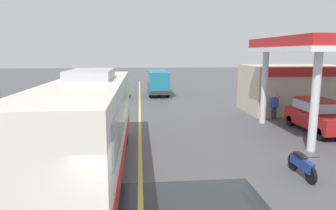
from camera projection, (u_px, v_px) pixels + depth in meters
ground at (140, 104)px, 25.85m from camera, size 120.00×120.00×0.00m
lane_divider_stripe at (140, 116)px, 20.94m from camera, size 0.16×50.00×0.01m
coach_bus_main at (89, 126)px, 10.91m from camera, size 2.60×11.04×3.69m
gas_station_roadside at (309, 78)px, 20.12m from camera, size 9.10×11.95×5.10m
car_at_pump at (317, 114)px, 16.53m from camera, size 1.70×4.20×1.82m
minibus_opposing_lane at (158, 80)px, 31.24m from camera, size 2.04×6.13×2.44m
motorcycle_parked_forecourt at (302, 164)px, 10.65m from camera, size 0.55×1.80×0.92m
pedestrian_near_pump at (274, 105)px, 19.75m from camera, size 0.55×0.22×1.66m
car_trailing_behind_bus at (116, 88)px, 28.38m from camera, size 1.70×4.20×1.82m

